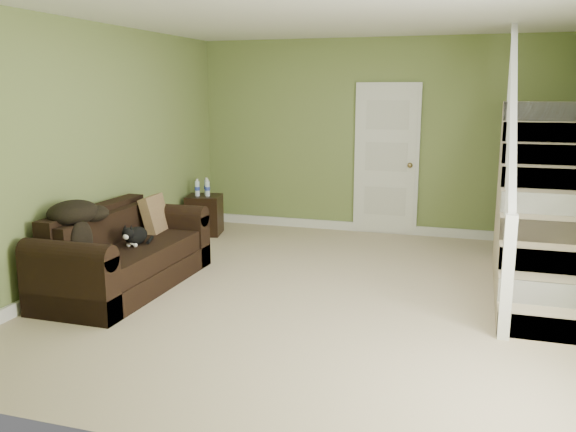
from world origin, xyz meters
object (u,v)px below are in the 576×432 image
Objects in this scene: cat at (135,236)px; side_table at (204,214)px; sofa at (123,257)px; banana at (107,257)px.

side_table is at bearing 93.51° from cat.
banana is (0.18, -0.52, 0.16)m from sofa.
cat is 2.44× the size of banana.
sofa is 10.21× the size of banana.
banana is at bearing -82.21° from side_table.
sofa reaches higher than side_table.
side_table is at bearing 95.15° from sofa.
side_table is at bearing 82.34° from banana.
side_table reaches higher than banana.
side_table is 2.87m from banana.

